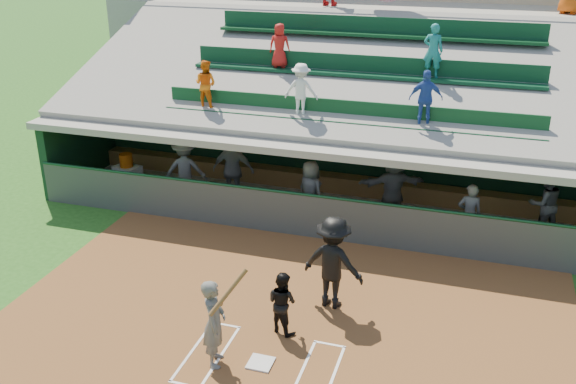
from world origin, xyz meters
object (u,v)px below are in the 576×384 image
(batter_at_plate, at_px, (214,322))
(water_cooler, at_px, (126,160))
(home_plate, at_px, (261,363))
(white_table, at_px, (128,176))
(catcher, at_px, (282,302))

(batter_at_plate, distance_m, water_cooler, 8.74)
(home_plate, bearing_deg, batter_at_plate, -165.76)
(home_plate, relative_size, white_table, 0.60)
(batter_at_plate, height_order, white_table, batter_at_plate)
(batter_at_plate, distance_m, catcher, 1.51)
(catcher, distance_m, white_table, 8.44)
(home_plate, height_order, catcher, catcher)
(catcher, bearing_deg, water_cooler, -16.82)
(batter_at_plate, height_order, catcher, batter_at_plate)
(catcher, relative_size, water_cooler, 3.33)
(catcher, height_order, water_cooler, catcher)
(batter_at_plate, relative_size, water_cooler, 5.23)
(home_plate, bearing_deg, catcher, 86.82)
(white_table, relative_size, water_cooler, 1.91)
(water_cooler, bearing_deg, batter_at_plate, -49.93)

